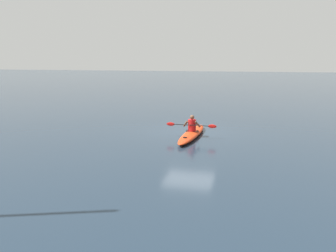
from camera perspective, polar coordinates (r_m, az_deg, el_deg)
name	(u,v)px	position (r m, az deg, el deg)	size (l,w,h in m)	color
ground_plane	(189,132)	(17.80, 3.43, -1.04)	(160.00, 160.00, 0.00)	#1E2D3D
kayak	(192,134)	(16.81, 3.84, -1.26)	(0.91, 4.58, 0.28)	red
kayaker	(192,124)	(16.71, 3.85, 0.26)	(2.38, 0.47, 0.76)	red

